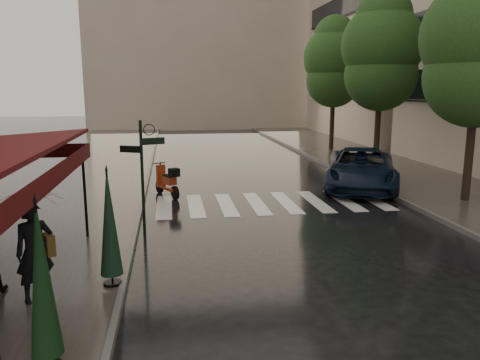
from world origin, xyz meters
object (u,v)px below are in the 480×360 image
object	(u,v)px
scooter	(168,182)
pedestrian_with_umbrella	(31,210)
parasol_back	(109,223)
parked_car	(361,169)
parasol_front	(42,279)

from	to	relation	value
scooter	pedestrian_with_umbrella	bearing A→B (deg)	-131.29
pedestrian_with_umbrella	parasol_back	bearing A→B (deg)	-9.13
pedestrian_with_umbrella	parked_car	xyz separation A→B (m)	(9.90, 8.88, -1.02)
pedestrian_with_umbrella	parasol_back	world-z (taller)	pedestrian_with_umbrella
scooter	parked_car	xyz separation A→B (m)	(7.58, 0.37, 0.24)
pedestrian_with_umbrella	parasol_front	distance (m)	2.40
parked_car	pedestrian_with_umbrella	bearing A→B (deg)	-115.87
pedestrian_with_umbrella	parked_car	bearing A→B (deg)	10.99
pedestrian_with_umbrella	scooter	size ratio (longest dim) A/B	1.54
parked_car	parasol_back	bearing A→B (deg)	-113.66
pedestrian_with_umbrella	parasol_front	bearing A→B (deg)	-103.36
parked_car	parasol_front	size ratio (longest dim) A/B	2.35
pedestrian_with_umbrella	parked_car	distance (m)	13.34
parasol_back	pedestrian_with_umbrella	bearing A→B (deg)	-158.23
scooter	parasol_back	world-z (taller)	parasol_back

